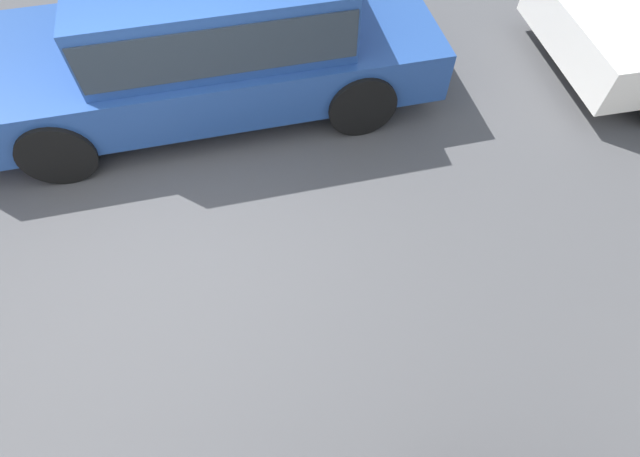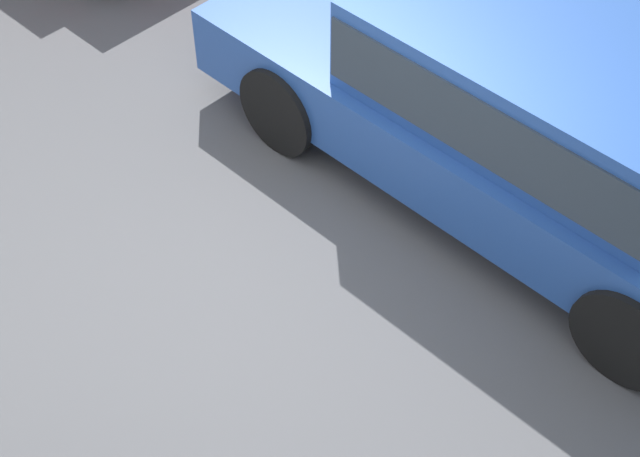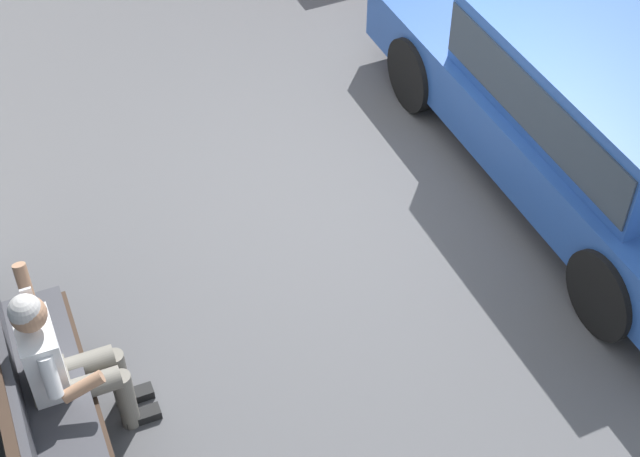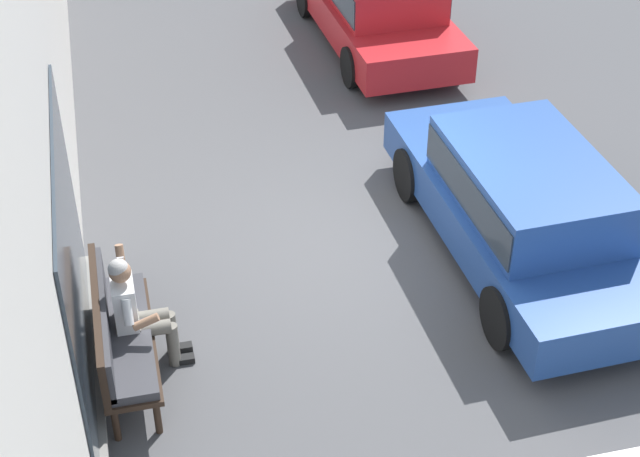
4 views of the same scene
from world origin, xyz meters
name	(u,v)px [view 3 (image 3 of 4)]	position (x,y,z in m)	size (l,w,h in m)	color
ground_plane	(364,195)	(0.00, 0.00, 0.00)	(60.00, 60.00, 0.00)	#4C4C4F
bench	(34,402)	(-1.48, 2.90, 0.59)	(1.88, 0.55, 1.02)	#332319
person_on_phone	(62,362)	(-1.35, 2.67, 0.72)	(0.73, 0.74, 1.35)	#6B665B
parked_car_mid	(600,107)	(-0.53, -1.77, 0.78)	(4.66, 1.93, 1.41)	#23478E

